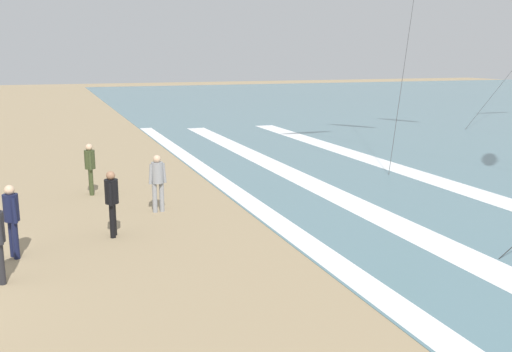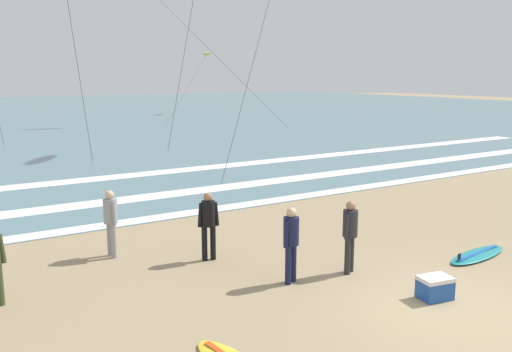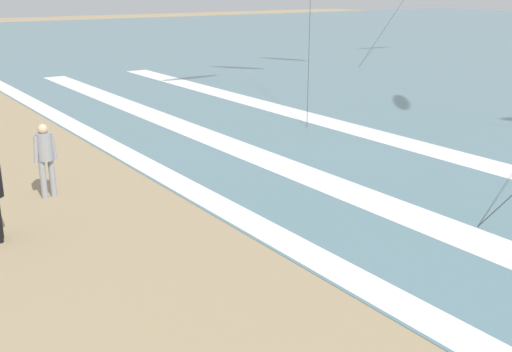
{
  "view_description": "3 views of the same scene",
  "coord_description": "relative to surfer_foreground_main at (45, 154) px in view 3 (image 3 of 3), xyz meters",
  "views": [
    {
      "loc": [
        11.09,
        3.35,
        4.26
      ],
      "look_at": [
        0.62,
        7.17,
        1.91
      ],
      "focal_mm": 40.22,
      "sensor_mm": 36.0,
      "label": 1
    },
    {
      "loc": [
        -8.02,
        -6.23,
        4.28
      ],
      "look_at": [
        1.09,
        8.2,
        1.06
      ],
      "focal_mm": 38.62,
      "sensor_mm": 36.0,
      "label": 2
    },
    {
      "loc": [
        8.43,
        2.7,
        4.35
      ],
      "look_at": [
        0.99,
        7.82,
        1.52
      ],
      "focal_mm": 43.02,
      "sensor_mm": 36.0,
      "label": 3
    }
  ],
  "objects": [
    {
      "name": "wave_foam_mid_break",
      "position": [
        3.87,
        5.5,
        -0.94
      ],
      "size": [
        43.04,
        1.03,
        0.01
      ],
      "primitive_type": "cube",
      "color": "white",
      "rests_on": "ocean_surface"
    },
    {
      "name": "surfer_foreground_main",
      "position": [
        0.0,
        0.0,
        0.0
      ],
      "size": [
        0.32,
        0.51,
        1.6
      ],
      "color": "gray",
      "rests_on": "ground"
    },
    {
      "name": "wave_foam_shoreline",
      "position": [
        4.44,
        2.71,
        -0.94
      ],
      "size": [
        46.26,
        0.68,
        0.01
      ],
      "primitive_type": "cube",
      "color": "white",
      "rests_on": "ocean_surface"
    }
  ]
}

